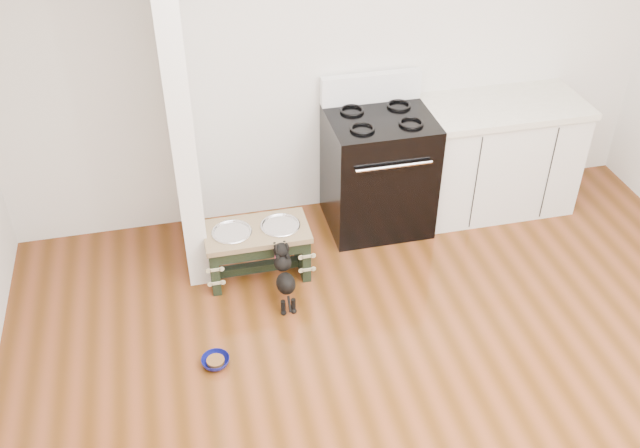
{
  "coord_description": "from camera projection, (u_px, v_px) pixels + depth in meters",
  "views": [
    {
      "loc": [
        -1.22,
        -2.22,
        3.35
      ],
      "look_at": [
        -0.37,
        1.42,
        0.6
      ],
      "focal_mm": 40.0,
      "sensor_mm": 36.0,
      "label": 1
    }
  ],
  "objects": [
    {
      "name": "dog_feeder",
      "position": [
        257.0,
        243.0,
        4.99
      ],
      "size": [
        0.73,
        0.39,
        0.41
      ],
      "color": "black",
      "rests_on": "ground"
    },
    {
      "name": "oven_range",
      "position": [
        378.0,
        170.0,
        5.4
      ],
      "size": [
        0.76,
        0.69,
        1.14
      ],
      "color": "black",
      "rests_on": "ground"
    },
    {
      "name": "partition_wall",
      "position": [
        175.0,
        86.0,
        4.58
      ],
      "size": [
        0.15,
        0.8,
        2.7
      ],
      "primitive_type": "cube",
      "color": "silver",
      "rests_on": "ground"
    },
    {
      "name": "room_shell",
      "position": [
        483.0,
        212.0,
        2.99
      ],
      "size": [
        5.0,
        5.0,
        5.0
      ],
      "color": "silver",
      "rests_on": "ground"
    },
    {
      "name": "puppy",
      "position": [
        285.0,
        275.0,
        4.77
      ],
      "size": [
        0.13,
        0.37,
        0.44
      ],
      "color": "black",
      "rests_on": "ground"
    },
    {
      "name": "cabinet_run",
      "position": [
        496.0,
        156.0,
        5.61
      ],
      "size": [
        1.24,
        0.64,
        0.91
      ],
      "color": "silver",
      "rests_on": "ground"
    },
    {
      "name": "floor_bowl",
      "position": [
        216.0,
        361.0,
        4.44
      ],
      "size": [
        0.18,
        0.18,
        0.06
      ],
      "rotation": [
        0.0,
        0.0,
        -0.02
      ],
      "color": "#0D1061",
      "rests_on": "ground"
    }
  ]
}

